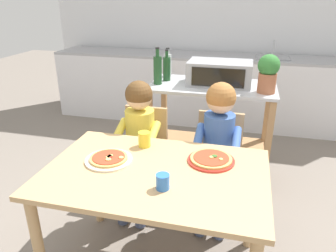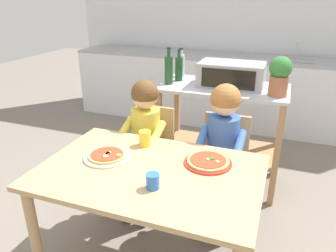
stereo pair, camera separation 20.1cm
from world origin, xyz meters
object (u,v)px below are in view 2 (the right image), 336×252
(bottle_clear_vinegar, at_px, (181,65))
(dining_table, at_px, (150,185))
(kitchen_island_cart, at_px, (221,119))
(bottle_slim_sauce, at_px, (169,69))
(toaster_oven, at_px, (231,75))
(pizza_plate_cream, at_px, (107,156))
(child_in_yellow_shirt, at_px, (143,131))
(dining_chair_right, at_px, (223,161))
(dining_chair_left, at_px, (150,150))
(potted_herb_plant, at_px, (280,75))
(drinking_cup_yellow, at_px, (145,138))
(drinking_cup_blue, at_px, (153,181))
(bottle_dark_olive_oil, at_px, (179,68))
(pizza_plate_red_rimmed, at_px, (208,162))
(child_in_blue_striped_shirt, at_px, (221,140))

(bottle_clear_vinegar, distance_m, dining_table, 1.51)
(kitchen_island_cart, relative_size, bottle_slim_sauce, 3.42)
(toaster_oven, distance_m, pizza_plate_cream, 1.34)
(kitchen_island_cart, height_order, child_in_yellow_shirt, child_in_yellow_shirt)
(bottle_clear_vinegar, bearing_deg, dining_chair_right, -51.66)
(dining_chair_left, distance_m, child_in_yellow_shirt, 0.24)
(toaster_oven, height_order, potted_herb_plant, potted_herb_plant)
(bottle_clear_vinegar, bearing_deg, drinking_cup_yellow, -83.26)
(dining_chair_left, relative_size, drinking_cup_blue, 9.96)
(toaster_oven, height_order, drinking_cup_blue, toaster_oven)
(child_in_yellow_shirt, height_order, drinking_cup_blue, child_in_yellow_shirt)
(kitchen_island_cart, bearing_deg, bottle_dark_olive_oil, 172.52)
(drinking_cup_blue, bearing_deg, drinking_cup_yellow, 118.57)
(toaster_oven, height_order, bottle_clear_vinegar, bottle_clear_vinegar)
(pizza_plate_cream, bearing_deg, dining_table, -7.83)
(pizza_plate_cream, relative_size, drinking_cup_yellow, 2.83)
(bottle_slim_sauce, relative_size, dining_table, 0.25)
(toaster_oven, relative_size, bottle_dark_olive_oil, 1.94)
(pizza_plate_red_rimmed, bearing_deg, toaster_oven, 93.81)
(bottle_dark_olive_oil, distance_m, dining_chair_left, 0.81)
(potted_herb_plant, distance_m, child_in_blue_striped_shirt, 0.71)
(child_in_yellow_shirt, distance_m, child_in_blue_striped_shirt, 0.59)
(dining_chair_left, distance_m, drinking_cup_yellow, 0.52)
(dining_table, xyz_separation_m, pizza_plate_red_rimmed, (0.29, 0.18, 0.12))
(bottle_dark_olive_oil, xyz_separation_m, dining_chair_left, (-0.04, -0.60, -0.54))
(dining_table, relative_size, child_in_blue_striped_shirt, 1.17)
(kitchen_island_cart, distance_m, child_in_yellow_shirt, 0.81)
(child_in_blue_striped_shirt, relative_size, pizza_plate_red_rimmed, 3.85)
(toaster_oven, bearing_deg, drinking_cup_blue, -95.41)
(bottle_slim_sauce, xyz_separation_m, drinking_cup_yellow, (0.15, -0.85, -0.26))
(bottle_dark_olive_oil, distance_m, child_in_yellow_shirt, 0.79)
(bottle_slim_sauce, xyz_separation_m, dining_chair_left, (0.00, -0.45, -0.56))
(potted_herb_plant, distance_m, dining_chair_left, 1.16)
(bottle_clear_vinegar, height_order, child_in_yellow_shirt, bottle_clear_vinegar)
(bottle_clear_vinegar, height_order, drinking_cup_blue, bottle_clear_vinegar)
(dining_chair_right, bearing_deg, toaster_oven, 97.36)
(pizza_plate_cream, bearing_deg, potted_herb_plant, 49.23)
(kitchen_island_cart, height_order, child_in_blue_striped_shirt, child_in_blue_striped_shirt)
(bottle_slim_sauce, relative_size, child_in_blue_striped_shirt, 0.30)
(kitchen_island_cart, bearing_deg, pizza_plate_red_rimmed, -83.11)
(child_in_yellow_shirt, distance_m, drinking_cup_blue, 0.82)
(potted_herb_plant, relative_size, child_in_yellow_shirt, 0.29)
(bottle_clear_vinegar, distance_m, pizza_plate_cream, 1.42)
(potted_herb_plant, relative_size, dining_chair_left, 0.38)
(bottle_dark_olive_oil, xyz_separation_m, drinking_cup_blue, (0.35, -1.44, -0.25))
(bottle_clear_vinegar, relative_size, dining_chair_left, 0.33)
(child_in_yellow_shirt, relative_size, pizza_plate_cream, 3.75)
(dining_table, distance_m, child_in_yellow_shirt, 0.64)
(toaster_oven, relative_size, bottle_clear_vinegar, 2.02)
(pizza_plate_red_rimmed, bearing_deg, kitchen_island_cart, 96.89)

